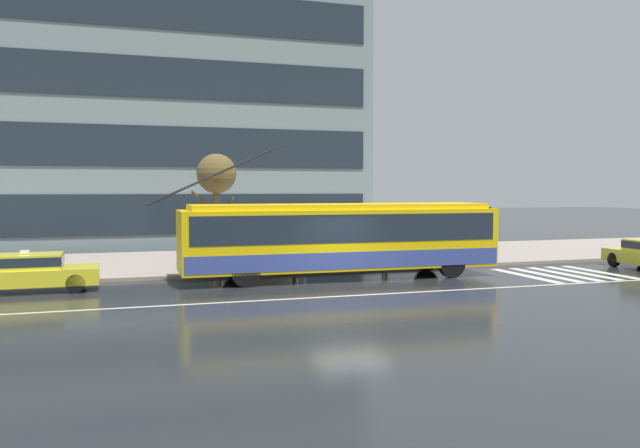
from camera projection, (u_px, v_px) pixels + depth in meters
name	position (u px, v px, depth m)	size (l,w,h in m)	color
ground_plane	(351.00, 289.00, 21.75)	(160.00, 160.00, 0.00)	#23262B
sidewalk_slab	(284.00, 259.00, 30.59)	(80.00, 10.00, 0.14)	gray
crosswalk_stripe_edge_near	(525.00, 276.00, 25.18)	(0.44, 4.40, 0.01)	beige
crosswalk_stripe_inner_a	(544.00, 275.00, 25.46)	(0.44, 4.40, 0.01)	beige
crosswalk_stripe_center	(563.00, 274.00, 25.73)	(0.44, 4.40, 0.01)	beige
crosswalk_stripe_inner_b	(582.00, 273.00, 26.00)	(0.44, 4.40, 0.01)	beige
crosswalk_stripe_edge_far	(600.00, 272.00, 26.27)	(0.44, 4.40, 0.01)	beige
lane_centre_line	(364.00, 295.00, 20.60)	(72.00, 0.14, 0.01)	silver
trolleybus	(342.00, 237.00, 24.40)	(13.36, 2.64, 5.04)	yellow
taxi_queued_behind_bus	(29.00, 271.00, 21.28)	(4.35, 1.88, 1.39)	yellow
bus_shelter	(260.00, 223.00, 27.24)	(3.81, 1.51, 2.50)	gray
pedestrian_at_shelter	(384.00, 230.00, 27.70)	(1.14, 1.14, 1.94)	#4F4B3B
pedestrian_approaching_curb	(210.00, 231.00, 25.80)	(1.49, 1.49, 1.97)	#554F43
pedestrian_walking_past	(294.00, 230.00, 25.90)	(1.31, 1.31, 2.03)	brown
street_tree_bare	(216.00, 176.00, 27.42)	(1.99, 1.72, 4.82)	brown
office_tower_corner_left	(179.00, 93.00, 40.32)	(22.23, 11.71, 19.07)	gray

